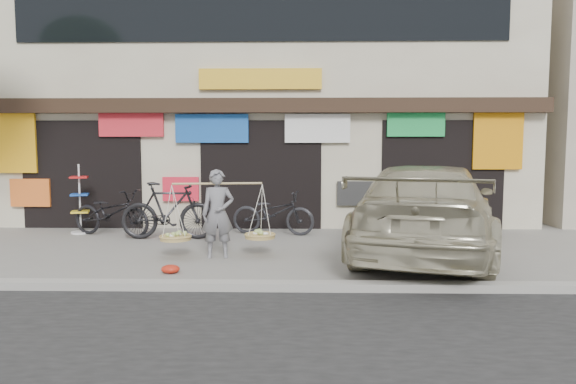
{
  "coord_description": "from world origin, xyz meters",
  "views": [
    {
      "loc": [
        0.95,
        -9.25,
        2.09
      ],
      "look_at": [
        0.73,
        0.9,
        1.16
      ],
      "focal_mm": 32.0,
      "sensor_mm": 36.0,
      "label": 1
    }
  ],
  "objects_px": {
    "street_vendor": "(218,217)",
    "bike_0": "(111,213)",
    "bike_2": "(273,213)",
    "suv": "(427,210)",
    "display_rack": "(80,206)",
    "bike_1": "(168,211)"
  },
  "relations": [
    {
      "from": "suv",
      "to": "display_rack",
      "type": "relative_size",
      "value": 3.87
    },
    {
      "from": "street_vendor",
      "to": "bike_0",
      "type": "distance_m",
      "value": 3.57
    },
    {
      "from": "street_vendor",
      "to": "suv",
      "type": "xyz_separation_m",
      "value": [
        3.95,
        0.37,
        0.1
      ]
    },
    {
      "from": "street_vendor",
      "to": "bike_2",
      "type": "bearing_deg",
      "value": 61.8
    },
    {
      "from": "bike_0",
      "to": "display_rack",
      "type": "xyz_separation_m",
      "value": [
        -0.88,
        0.36,
        0.12
      ]
    },
    {
      "from": "street_vendor",
      "to": "bike_2",
      "type": "xyz_separation_m",
      "value": [
        0.9,
        2.48,
        -0.25
      ]
    },
    {
      "from": "bike_2",
      "to": "display_rack",
      "type": "xyz_separation_m",
      "value": [
        -4.59,
        0.07,
        0.15
      ]
    },
    {
      "from": "bike_2",
      "to": "suv",
      "type": "height_order",
      "value": "suv"
    },
    {
      "from": "street_vendor",
      "to": "bike_1",
      "type": "distance_m",
      "value": 2.3
    },
    {
      "from": "bike_2",
      "to": "street_vendor",
      "type": "bearing_deg",
      "value": 170.44
    },
    {
      "from": "street_vendor",
      "to": "bike_1",
      "type": "relative_size",
      "value": 0.99
    },
    {
      "from": "bike_0",
      "to": "suv",
      "type": "height_order",
      "value": "suv"
    },
    {
      "from": "bike_1",
      "to": "bike_2",
      "type": "distance_m",
      "value": 2.39
    },
    {
      "from": "bike_0",
      "to": "display_rack",
      "type": "distance_m",
      "value": 0.96
    },
    {
      "from": "bike_2",
      "to": "bike_0",
      "type": "bearing_deg",
      "value": 104.94
    },
    {
      "from": "bike_1",
      "to": "display_rack",
      "type": "distance_m",
      "value": 2.41
    },
    {
      "from": "bike_2",
      "to": "display_rack",
      "type": "relative_size",
      "value": 1.18
    },
    {
      "from": "bike_0",
      "to": "suv",
      "type": "bearing_deg",
      "value": -85.27
    },
    {
      "from": "street_vendor",
      "to": "display_rack",
      "type": "xyz_separation_m",
      "value": [
        -3.69,
        2.55,
        -0.1
      ]
    },
    {
      "from": "suv",
      "to": "bike_2",
      "type": "bearing_deg",
      "value": -17.7
    },
    {
      "from": "street_vendor",
      "to": "bike_0",
      "type": "bearing_deg",
      "value": 133.89
    },
    {
      "from": "street_vendor",
      "to": "suv",
      "type": "height_order",
      "value": "suv"
    }
  ]
}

